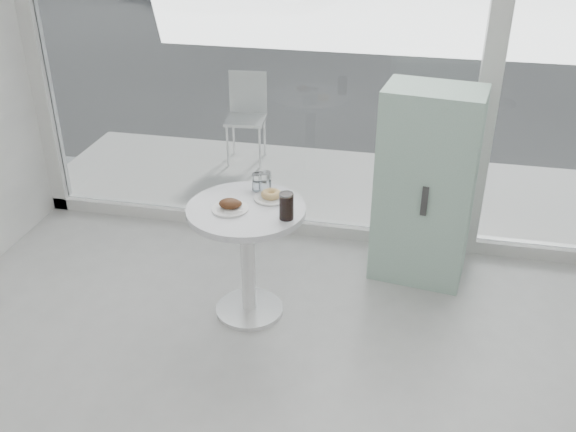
% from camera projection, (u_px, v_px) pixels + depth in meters
% --- Properties ---
extents(room_shell, '(6.00, 6.00, 6.00)m').
position_uv_depth(room_shell, '(124.00, 306.00, 1.08)').
color(room_shell, white).
rests_on(room_shell, ground).
extents(storefront, '(5.00, 0.14, 3.00)m').
position_uv_depth(storefront, '(370.00, 13.00, 4.22)').
color(storefront, silver).
rests_on(storefront, ground).
extents(main_table, '(0.72, 0.72, 0.77)m').
position_uv_depth(main_table, '(247.00, 239.00, 3.94)').
color(main_table, white).
rests_on(main_table, ground).
extents(patio_deck, '(5.60, 1.60, 0.05)m').
position_uv_depth(patio_deck, '(359.00, 189.00, 5.73)').
color(patio_deck, silver).
rests_on(patio_deck, ground).
extents(mint_cabinet, '(0.68, 0.50, 1.36)m').
position_uv_depth(mint_cabinet, '(425.00, 187.00, 4.29)').
color(mint_cabinet, '#8EB59E').
rests_on(mint_cabinet, ground).
extents(patio_chair, '(0.39, 0.39, 0.84)m').
position_uv_depth(patio_chair, '(247.00, 111.00, 6.07)').
color(patio_chair, white).
rests_on(patio_chair, patio_deck).
extents(plate_fritter, '(0.22, 0.22, 0.07)m').
position_uv_depth(plate_fritter, '(231.00, 206.00, 3.79)').
color(plate_fritter, white).
rests_on(plate_fritter, main_table).
extents(plate_donut, '(0.21, 0.21, 0.05)m').
position_uv_depth(plate_donut, '(271.00, 196.00, 3.92)').
color(plate_donut, white).
rests_on(plate_donut, main_table).
extents(water_tumbler_a, '(0.07, 0.07, 0.11)m').
position_uv_depth(water_tumbler_a, '(257.00, 183.00, 4.01)').
color(water_tumbler_a, white).
rests_on(water_tumbler_a, main_table).
extents(water_tumbler_b, '(0.08, 0.08, 0.13)m').
position_uv_depth(water_tumbler_b, '(265.00, 183.00, 3.99)').
color(water_tumbler_b, white).
rests_on(water_tumbler_b, main_table).
extents(cola_glass, '(0.08, 0.08, 0.16)m').
position_uv_depth(cola_glass, '(286.00, 206.00, 3.67)').
color(cola_glass, white).
rests_on(cola_glass, main_table).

